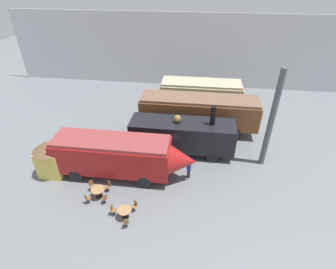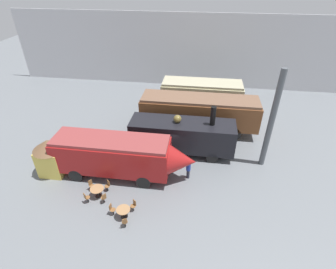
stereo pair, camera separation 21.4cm
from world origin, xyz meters
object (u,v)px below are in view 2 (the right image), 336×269
at_px(steam_locomotive, 182,134).
at_px(ticket_kiosk, 51,155).
at_px(visitor_person, 188,168).
at_px(passenger_coach_wooden, 199,111).
at_px(passenger_coach_vintage, 202,94).
at_px(cafe_table_near, 97,190).
at_px(cafe_table_mid, 123,211).
at_px(streamlined_locomotive, 122,155).
at_px(cafe_chair_0, 104,198).

relative_size(steam_locomotive, ticket_kiosk, 2.86).
bearing_deg(steam_locomotive, visitor_person, -76.32).
height_order(passenger_coach_wooden, ticket_kiosk, passenger_coach_wooden).
distance_m(passenger_coach_wooden, steam_locomotive, 3.90).
distance_m(passenger_coach_vintage, cafe_table_near, 15.52).
bearing_deg(cafe_table_mid, visitor_person, 48.44).
height_order(passenger_coach_vintage, visitor_person, passenger_coach_vintage).
bearing_deg(visitor_person, cafe_table_mid, -131.56).
height_order(passenger_coach_wooden, steam_locomotive, steam_locomotive).
height_order(steam_locomotive, ticket_kiosk, steam_locomotive).
distance_m(visitor_person, ticket_kiosk, 10.38).
xyz_separation_m(cafe_table_near, cafe_table_mid, (2.30, -1.50, -0.03)).
bearing_deg(passenger_coach_wooden, ticket_kiosk, -144.48).
height_order(passenger_coach_vintage, streamlined_locomotive, passenger_coach_vintage).
xyz_separation_m(cafe_chair_0, visitor_person, (5.43, 3.31, 0.40)).
distance_m(cafe_table_mid, ticket_kiosk, 7.49).
bearing_deg(cafe_table_mid, steam_locomotive, 68.12).
distance_m(steam_locomotive, visitor_person, 3.43).
bearing_deg(steam_locomotive, passenger_coach_vintage, 80.59).
height_order(cafe_chair_0, ticket_kiosk, ticket_kiosk).
xyz_separation_m(cafe_table_mid, visitor_person, (3.80, 4.28, 0.34)).
bearing_deg(cafe_chair_0, passenger_coach_wooden, -81.24).
height_order(passenger_coach_wooden, visitor_person, passenger_coach_wooden).
distance_m(cafe_table_near, visitor_person, 6.71).
relative_size(cafe_chair_0, ticket_kiosk, 0.29).
relative_size(steam_locomotive, visitor_person, 5.14).
relative_size(passenger_coach_wooden, streamlined_locomotive, 1.04).
height_order(passenger_coach_vintage, ticket_kiosk, passenger_coach_vintage).
bearing_deg(cafe_table_mid, cafe_chair_0, 149.48).
bearing_deg(passenger_coach_vintage, streamlined_locomotive, -115.47).
bearing_deg(cafe_table_near, passenger_coach_vintage, 64.59).
relative_size(steam_locomotive, cafe_chair_0, 9.88).
bearing_deg(ticket_kiosk, passenger_coach_vintage, 47.75).
bearing_deg(passenger_coach_wooden, steam_locomotive, -108.31).
distance_m(streamlined_locomotive, cafe_table_near, 3.02).
xyz_separation_m(passenger_coach_vintage, cafe_chair_0, (-5.97, -14.49, -1.44)).
bearing_deg(cafe_table_near, steam_locomotive, 48.48).
relative_size(passenger_coach_vintage, passenger_coach_wooden, 0.78).
height_order(passenger_coach_vintage, cafe_chair_0, passenger_coach_vintage).
relative_size(passenger_coach_vintage, cafe_table_mid, 9.50).
height_order(passenger_coach_vintage, passenger_coach_wooden, passenger_coach_wooden).
xyz_separation_m(steam_locomotive, cafe_chair_0, (-4.65, -6.53, -1.27)).
bearing_deg(cafe_chair_0, cafe_table_mid, -171.88).
distance_m(steam_locomotive, streamlined_locomotive, 5.47).
relative_size(cafe_chair_0, visitor_person, 0.52).
bearing_deg(cafe_table_near, cafe_table_mid, -33.02).
height_order(cafe_chair_0, visitor_person, visitor_person).
bearing_deg(cafe_chair_0, ticket_kiosk, 11.21).
relative_size(steam_locomotive, cafe_table_mid, 9.63).
bearing_deg(visitor_person, ticket_kiosk, -175.70).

